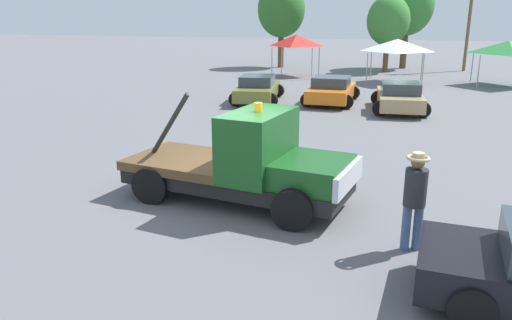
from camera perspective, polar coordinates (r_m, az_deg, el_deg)
ground_plane at (r=12.05m, az=-2.28°, el=-4.60°), size 160.00×160.00×0.00m
tow_truck at (r=11.60m, az=-0.87°, el=-0.52°), size 5.68×2.87×2.51m
person_near_truck at (r=9.65m, az=17.72°, el=-3.69°), size 0.42×0.42×1.91m
parked_car_olive at (r=25.55m, az=0.20°, el=8.14°), size 2.81×4.79×1.34m
parked_car_orange at (r=25.34m, az=8.62°, el=7.89°), size 2.54×4.30×1.34m
parked_car_tan at (r=23.92m, az=16.08°, el=6.94°), size 2.74×4.47×1.34m
canopy_tent_red at (r=36.23m, az=4.66°, el=13.47°), size 2.89×2.89×2.92m
canopy_tent_white at (r=33.76m, az=15.82°, el=12.50°), size 3.39×3.39×2.77m
canopy_tent_green at (r=34.76m, az=26.89°, el=11.42°), size 3.52×3.52×2.73m
tree_left at (r=39.82m, az=14.89°, el=15.13°), size 3.17×3.17×5.66m
tree_center at (r=43.11m, az=16.92°, el=16.59°), size 4.15×4.15×7.40m
tree_right at (r=42.35m, az=2.92°, el=16.78°), size 3.85×3.85×6.88m
utility_pole at (r=42.66m, az=23.33°, el=15.69°), size 2.20×0.24×8.95m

